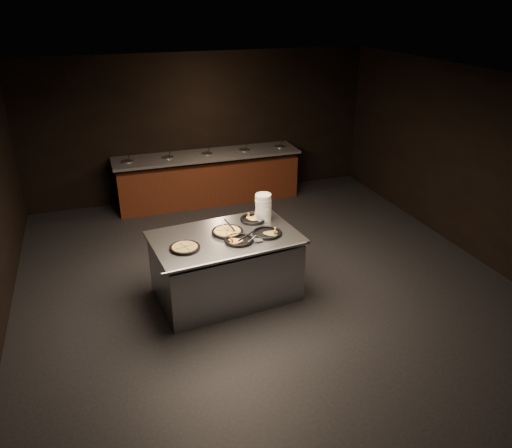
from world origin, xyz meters
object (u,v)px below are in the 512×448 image
object	(u,v)px
serving_counter	(226,268)
pan_veggie_whole	(185,247)
pan_cheese_whole	(227,231)
plate_stack	(263,207)

from	to	relation	value
serving_counter	pan_veggie_whole	bearing A→B (deg)	-168.00
pan_veggie_whole	pan_cheese_whole	xyz separation A→B (m)	(0.64, 0.28, 0.00)
serving_counter	pan_veggie_whole	distance (m)	0.80
plate_stack	pan_cheese_whole	world-z (taller)	plate_stack
serving_counter	plate_stack	size ratio (longest dim) A/B	5.37
pan_cheese_whole	serving_counter	bearing A→B (deg)	-124.72
pan_veggie_whole	pan_cheese_whole	world-z (taller)	same
serving_counter	pan_cheese_whole	size ratio (longest dim) A/B	4.75
serving_counter	plate_stack	xyz separation A→B (m)	(0.67, 0.35, 0.68)
pan_veggie_whole	pan_cheese_whole	bearing A→B (deg)	23.23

